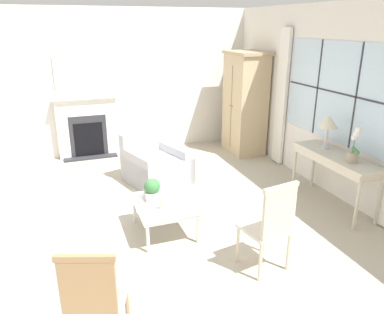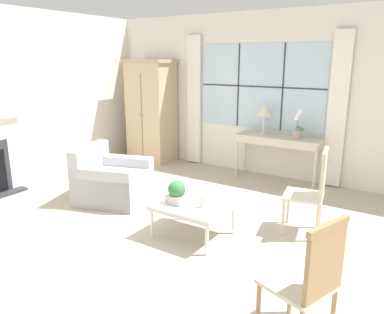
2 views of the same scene
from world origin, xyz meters
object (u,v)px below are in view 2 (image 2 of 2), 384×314
object	(u,v)px
potted_orchid	(298,128)
potted_plant_small	(177,192)
table_lamp	(264,111)
coffee_table	(193,206)
console_table	(278,142)
armoire	(151,111)
side_chair_wooden	(313,187)
accent_chair_wooden	(310,276)
pillar_candle	(202,202)
armchair_upholstered	(112,182)

from	to	relation	value
potted_orchid	potted_plant_small	xyz separation A→B (m)	(-0.55, -2.57, -0.41)
table_lamp	coffee_table	distance (m)	2.64
console_table	coffee_table	size ratio (longest dim) A/B	1.70
armoire	side_chair_wooden	xyz separation A→B (m)	(3.67, -1.59, -0.43)
side_chair_wooden	accent_chair_wooden	bearing A→B (deg)	-75.02
armoire	coffee_table	size ratio (longest dim) A/B	2.38
side_chair_wooden	coffee_table	xyz separation A→B (m)	(-1.13, -0.82, -0.21)
accent_chair_wooden	potted_orchid	bearing A→B (deg)	109.38
armoire	table_lamp	xyz separation A→B (m)	(2.34, 0.10, 0.16)
side_chair_wooden	armoire	bearing A→B (deg)	156.58
accent_chair_wooden	coffee_table	xyz separation A→B (m)	(-1.62, 1.01, -0.19)
accent_chair_wooden	potted_plant_small	size ratio (longest dim) A/B	3.71
potted_orchid	pillar_candle	bearing A→B (deg)	-95.22
console_table	pillar_candle	bearing A→B (deg)	-88.28
accent_chair_wooden	table_lamp	bearing A→B (deg)	117.30
armchair_upholstered	side_chair_wooden	bearing A→B (deg)	10.24
console_table	potted_plant_small	world-z (taller)	console_table
armchair_upholstered	pillar_candle	bearing A→B (deg)	-12.40
pillar_candle	table_lamp	bearing A→B (deg)	98.04
armoire	table_lamp	size ratio (longest dim) A/B	4.04
console_table	potted_plant_small	bearing A→B (deg)	-95.34
console_table	armchair_upholstered	distance (m)	2.78
coffee_table	table_lamp	bearing A→B (deg)	94.47
side_chair_wooden	accent_chair_wooden	size ratio (longest dim) A/B	1.04
accent_chair_wooden	coffee_table	world-z (taller)	accent_chair_wooden
armoire	potted_plant_small	size ratio (longest dim) A/B	7.44
accent_chair_wooden	potted_plant_small	bearing A→B (deg)	152.99
console_table	pillar_candle	distance (m)	2.55
potted_orchid	accent_chair_wooden	distance (m)	3.70
console_table	table_lamp	xyz separation A→B (m)	(-0.29, 0.03, 0.48)
potted_orchid	armchair_upholstered	distance (m)	3.01
coffee_table	pillar_candle	world-z (taller)	pillar_candle
console_table	armchair_upholstered	world-z (taller)	armchair_upholstered
table_lamp	potted_orchid	bearing A→B (deg)	-4.50
table_lamp	potted_plant_small	bearing A→B (deg)	-88.99
potted_plant_small	console_table	bearing A→B (deg)	84.66
console_table	accent_chair_wooden	xyz separation A→B (m)	(1.53, -3.49, -0.13)
side_chair_wooden	pillar_candle	size ratio (longest dim) A/B	7.04
table_lamp	accent_chair_wooden	bearing A→B (deg)	-62.70
accent_chair_wooden	potted_plant_small	xyz separation A→B (m)	(-1.77, 0.90, -0.01)
armoire	armchair_upholstered	xyz separation A→B (m)	(0.92, -2.09, -0.73)
potted_orchid	pillar_candle	size ratio (longest dim) A/B	3.36
side_chair_wooden	coffee_table	bearing A→B (deg)	-144.17
coffee_table	console_table	bearing A→B (deg)	87.87
potted_orchid	coffee_table	bearing A→B (deg)	-99.22
coffee_table	potted_plant_small	xyz separation A→B (m)	(-0.15, -0.11, 0.18)
armchair_upholstered	side_chair_wooden	size ratio (longest dim) A/B	1.10
armoire	accent_chair_wooden	bearing A→B (deg)	-39.43
armchair_upholstered	accent_chair_wooden	size ratio (longest dim) A/B	1.13
table_lamp	side_chair_wooden	bearing A→B (deg)	-51.85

